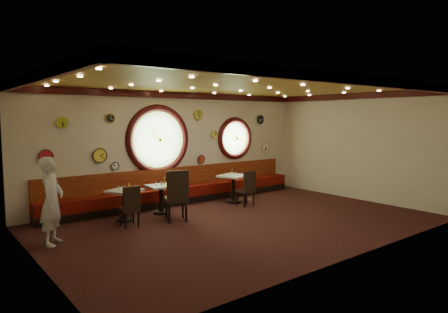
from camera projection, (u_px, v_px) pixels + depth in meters
floor at (243, 222)px, 9.44m from camera, size 9.00×6.00×0.00m
ceiling at (244, 85)px, 9.13m from camera, size 9.00×6.00×0.02m
wall_back at (176, 147)px, 11.63m from camera, size 9.00×0.02×3.20m
wall_front at (356, 168)px, 6.93m from camera, size 9.00×0.02×3.20m
wall_left at (35, 171)px, 6.52m from camera, size 0.02×6.00×3.20m
wall_right at (356, 146)px, 12.04m from camera, size 0.02×6.00×3.20m
molding_back at (177, 95)px, 11.45m from camera, size 9.00×0.10×0.18m
molding_front at (356, 80)px, 6.82m from camera, size 9.00×0.10×0.18m
molding_left at (34, 77)px, 6.41m from camera, size 0.10×6.00×0.18m
molding_right at (357, 96)px, 11.86m from camera, size 0.10×6.00×0.18m
banquette_base at (182, 200)px, 11.56m from camera, size 8.00×0.55×0.20m
banquette_seat at (182, 191)px, 11.54m from camera, size 8.00×0.55×0.30m
banquette_back at (178, 177)px, 11.67m from camera, size 8.00×0.10×0.55m
porthole_left_glass at (158, 140)px, 11.24m from camera, size 1.66×0.02×1.66m
porthole_left_frame at (158, 140)px, 11.23m from camera, size 1.98×0.18×1.98m
porthole_left_ring at (159, 140)px, 11.20m from camera, size 1.61×0.03×1.61m
porthole_right_glass at (235, 138)px, 12.96m from camera, size 1.10×0.02×1.10m
porthole_right_frame at (235, 138)px, 12.95m from camera, size 1.38×0.18×1.38m
porthole_right_ring at (235, 138)px, 12.92m from camera, size 1.09×0.03×1.09m
wall_clock_0 at (265, 147)px, 13.79m from camera, size 0.34×0.03×0.34m
wall_clock_1 at (100, 156)px, 10.20m from camera, size 0.36×0.03×0.36m
wall_clock_2 at (62, 122)px, 9.57m from camera, size 0.26×0.03×0.26m
wall_clock_3 at (260, 120)px, 13.55m from camera, size 0.28×0.03×0.28m
wall_clock_4 at (214, 134)px, 12.40m from camera, size 0.22×0.03×0.22m
wall_clock_5 at (110, 118)px, 10.30m from camera, size 0.24×0.03×0.24m
wall_clock_6 at (46, 157)px, 9.40m from camera, size 0.32×0.03×0.32m
wall_clock_7 at (201, 159)px, 12.16m from camera, size 0.24×0.03×0.24m
wall_clock_8 at (115, 166)px, 10.48m from camera, size 0.20×0.03×0.20m
wall_clock_9 at (198, 115)px, 11.97m from camera, size 0.30×0.03×0.30m
table_a at (125, 201)px, 9.53m from camera, size 0.90×0.90×0.75m
table_b at (161, 196)px, 10.27m from camera, size 0.72×0.72×0.74m
table_c at (233, 185)px, 11.61m from camera, size 0.92×0.92×0.81m
chair_a at (130, 204)px, 8.94m from camera, size 0.42×0.42×0.58m
chair_b at (177, 192)px, 9.43m from camera, size 0.67×0.67×0.77m
chair_c at (247, 186)px, 11.10m from camera, size 0.42×0.42×0.61m
condiment_a_salt at (119, 188)px, 9.45m from camera, size 0.04×0.04×0.10m
condiment_b_salt at (156, 183)px, 10.21m from camera, size 0.03×0.03×0.10m
condiment_c_salt at (231, 173)px, 11.61m from camera, size 0.03×0.03×0.09m
condiment_a_pepper at (124, 188)px, 9.48m from camera, size 0.04×0.04×0.11m
condiment_b_pepper at (162, 183)px, 10.19m from camera, size 0.04×0.04×0.11m
condiment_c_pepper at (236, 173)px, 11.60m from camera, size 0.04×0.04×0.11m
condiment_a_bottle at (129, 186)px, 9.63m from camera, size 0.05×0.05×0.15m
condiment_b_bottle at (164, 181)px, 10.39m from camera, size 0.05×0.05×0.17m
condiment_c_bottle at (232, 171)px, 11.71m from camera, size 0.05×0.05×0.17m
waiter at (52, 201)px, 7.71m from camera, size 0.70×0.75×1.72m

